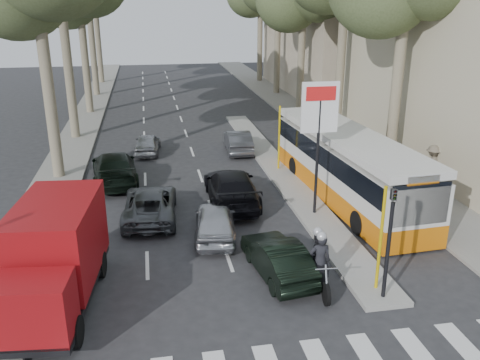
{
  "coord_description": "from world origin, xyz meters",
  "views": [
    {
      "loc": [
        -3.37,
        -13.69,
        8.54
      ],
      "look_at": [
        0.18,
        5.55,
        1.6
      ],
      "focal_mm": 38.0,
      "sensor_mm": 36.0,
      "label": 1
    }
  ],
  "objects_px": {
    "city_bus": "(346,164)",
    "silver_hatchback": "(215,221)",
    "dark_hatchback": "(278,258)",
    "red_truck": "(54,256)",
    "motorcycle": "(318,260)"
  },
  "relations": [
    {
      "from": "red_truck",
      "to": "city_bus",
      "type": "distance_m",
      "value": 13.34
    },
    {
      "from": "city_bus",
      "to": "dark_hatchback",
      "type": "bearing_deg",
      "value": -131.04
    },
    {
      "from": "red_truck",
      "to": "city_bus",
      "type": "xyz_separation_m",
      "value": [
        11.56,
        6.66,
        0.03
      ]
    },
    {
      "from": "silver_hatchback",
      "to": "dark_hatchback",
      "type": "relative_size",
      "value": 1.0
    },
    {
      "from": "silver_hatchback",
      "to": "motorcycle",
      "type": "bearing_deg",
      "value": 130.89
    },
    {
      "from": "silver_hatchback",
      "to": "red_truck",
      "type": "relative_size",
      "value": 0.66
    },
    {
      "from": "city_bus",
      "to": "motorcycle",
      "type": "height_order",
      "value": "city_bus"
    },
    {
      "from": "dark_hatchback",
      "to": "red_truck",
      "type": "bearing_deg",
      "value": -4.25
    },
    {
      "from": "city_bus",
      "to": "motorcycle",
      "type": "distance_m",
      "value": 8.05
    },
    {
      "from": "motorcycle",
      "to": "dark_hatchback",
      "type": "bearing_deg",
      "value": 144.68
    },
    {
      "from": "red_truck",
      "to": "city_bus",
      "type": "height_order",
      "value": "city_bus"
    },
    {
      "from": "city_bus",
      "to": "red_truck",
      "type": "bearing_deg",
      "value": -153.66
    },
    {
      "from": "silver_hatchback",
      "to": "dark_hatchback",
      "type": "distance_m",
      "value": 3.58
    },
    {
      "from": "silver_hatchback",
      "to": "motorcycle",
      "type": "height_order",
      "value": "motorcycle"
    },
    {
      "from": "city_bus",
      "to": "silver_hatchback",
      "type": "bearing_deg",
      "value": -158.21
    }
  ]
}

